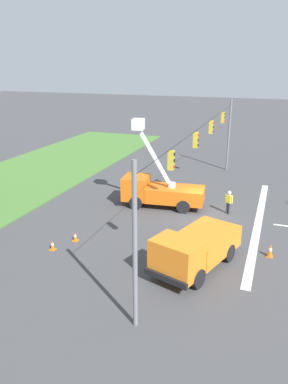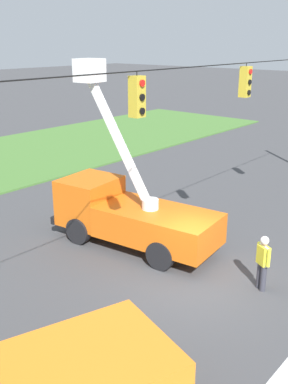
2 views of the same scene
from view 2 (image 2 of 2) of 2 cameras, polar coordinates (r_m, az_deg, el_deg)
The scene contains 4 objects.
ground_plane at distance 14.74m, azimuth 6.27°, elevation -10.99°, with size 200.00×200.00×0.00m, color #424244.
signal_gantry at distance 13.08m, azimuth 6.94°, elevation 6.69°, with size 26.20×0.33×7.20m.
utility_truck_bucket_lift at distance 16.55m, azimuth -2.08°, elevation -2.34°, with size 2.99×6.57×6.67m.
road_worker at distance 14.14m, azimuth 14.87°, elevation -8.31°, with size 0.41×0.57×1.77m.
Camera 2 is at (-10.68, -7.09, 7.28)m, focal length 42.00 mm.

